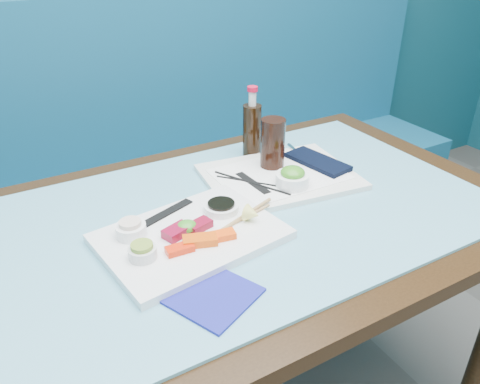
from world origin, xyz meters
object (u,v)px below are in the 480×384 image
serving_tray (279,177)px  cola_bottle_body (252,131)px  cola_glass (273,143)px  dining_table (248,238)px  booth_bench (149,197)px  sashimi_plate (191,236)px  seaweed_bowl (292,180)px  blue_napkin (213,295)px

serving_tray → cola_bottle_body: 0.20m
serving_tray → cola_glass: size_ratio=2.84×
dining_table → cola_bottle_body: (0.17, 0.28, 0.17)m
booth_bench → sashimi_plate: 0.99m
seaweed_bowl → dining_table: bearing=-172.1°
dining_table → seaweed_bowl: (0.15, 0.02, 0.12)m
booth_bench → sashimi_plate: bearing=-101.7°
booth_bench → cola_glass: size_ratio=20.72×
dining_table → blue_napkin: blue_napkin is taller
cola_bottle_body → blue_napkin: 0.67m
sashimi_plate → cola_glass: (0.35, 0.21, 0.08)m
dining_table → blue_napkin: (-0.23, -0.25, 0.09)m
seaweed_bowl → cola_glass: size_ratio=0.62×
cola_bottle_body → dining_table: bearing=-122.3°
blue_napkin → cola_glass: bearing=45.1°
dining_table → cola_glass: (0.17, 0.15, 0.18)m
dining_table → cola_glass: size_ratio=9.67×
seaweed_bowl → blue_napkin: 0.46m
cola_glass → cola_bottle_body: 0.13m
booth_bench → dining_table: bearing=-90.0°
blue_napkin → serving_tray: bearing=41.6°
serving_tray → sashimi_plate: bearing=-149.3°
dining_table → sashimi_plate: 0.22m
dining_table → seaweed_bowl: size_ratio=15.47×
serving_tray → cola_bottle_body: cola_bottle_body is taller
booth_bench → dining_table: booth_bench is taller
seaweed_bowl → cola_bottle_body: size_ratio=0.56×
cola_glass → blue_napkin: size_ratio=0.96×
sashimi_plate → cola_glass: bearing=22.3°
dining_table → cola_bottle_body: size_ratio=8.61×
seaweed_bowl → sashimi_plate: bearing=-167.3°
sashimi_plate → cola_bottle_body: (0.36, 0.33, 0.07)m
sashimi_plate → serving_tray: 0.38m
cola_glass → cola_bottle_body: bearing=87.0°
dining_table → serving_tray: 0.21m
dining_table → serving_tray: serving_tray is taller
blue_napkin → seaweed_bowl: bearing=35.5°
cola_glass → blue_napkin: (-0.40, -0.40, -0.08)m
sashimi_plate → dining_table: bearing=8.6°
booth_bench → sashimi_plate: booth_bench is taller
booth_bench → seaweed_bowl: size_ratio=33.16×
cola_glass → cola_bottle_body: (0.01, 0.13, -0.01)m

